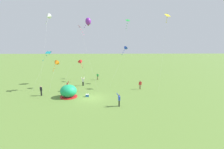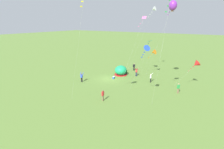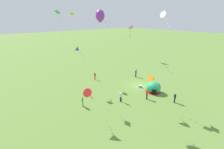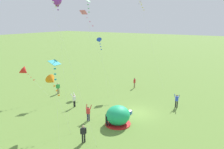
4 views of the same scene
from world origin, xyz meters
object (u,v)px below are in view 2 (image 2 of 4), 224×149
object	(u,v)px
popup_tent	(121,70)
person_watching_sky	(178,88)
kite_teal	(149,42)
kite_blue	(146,49)
kite_red	(196,64)
person_near_tent	(103,95)
person_flying_kite	(151,77)
kite_pink	(143,21)
person_arms_raised	(82,77)
kite_orange	(153,52)
person_with_toddler	(136,72)
kite_purple	(173,6)
cooler_box	(114,78)
person_center_field	(134,66)
kite_white	(154,9)

from	to	relation	value
popup_tent	person_watching_sky	world-z (taller)	popup_tent
kite_teal	kite_blue	world-z (taller)	kite_blue
person_watching_sky	kite_red	distance (m)	5.75
person_near_tent	popup_tent	bearing A→B (deg)	-161.96
person_flying_kite	kite_pink	xyz separation A→B (m)	(0.26, -2.13, 10.45)
kite_blue	kite_pink	world-z (taller)	kite_pink
person_arms_raised	kite_orange	world-z (taller)	kite_orange
kite_teal	kite_red	xyz separation A→B (m)	(4.21, 10.34, -2.72)
person_flying_kite	person_near_tent	distance (m)	12.07
person_with_toddler	kite_purple	size ratio (longest dim) A/B	0.13
cooler_box	person_center_field	bearing A→B (deg)	173.92
person_watching_sky	kite_blue	xyz separation A→B (m)	(6.45, -3.45, 6.85)
person_watching_sky	person_center_field	xyz separation A→B (m)	(-8.91, -12.12, 0.00)
kite_pink	kite_teal	bearing A→B (deg)	-172.03
person_arms_raised	kite_blue	distance (m)	15.53
person_near_tent	kite_orange	distance (m)	17.19
person_arms_raised	kite_red	distance (m)	20.92
cooler_box	kite_orange	xyz separation A→B (m)	(-6.77, 5.78, 4.79)
person_center_field	popup_tent	bearing A→B (deg)	-10.32
kite_purple	kite_white	size ratio (longest dim) A/B	1.02
kite_red	popup_tent	bearing A→B (deg)	-88.48
kite_blue	kite_white	xyz separation A→B (m)	(-14.74, -4.50, 5.89)
person_near_tent	kite_blue	bearing A→B (deg)	114.42
kite_blue	kite_purple	bearing A→B (deg)	173.64
person_flying_kite	kite_purple	xyz separation A→B (m)	(1.09, 3.15, 12.71)
kite_teal	kite_white	size ratio (longest dim) A/B	0.53
popup_tent	person_near_tent	distance (m)	13.59
cooler_box	kite_purple	bearing A→B (deg)	93.94
kite_blue	kite_white	bearing A→B (deg)	-163.01
kite_orange	kite_pink	distance (m)	8.31
kite_orange	kite_teal	bearing A→B (deg)	-120.96
person_with_toddler	person_watching_sky	bearing A→B (deg)	62.55
person_center_field	kite_blue	world-z (taller)	kite_blue
popup_tent	kite_red	world-z (taller)	kite_red
person_watching_sky	person_near_tent	bearing A→B (deg)	-44.73
person_watching_sky	kite_purple	size ratio (longest dim) A/B	0.12
person_near_tent	kite_teal	bearing A→B (deg)	179.59
person_flying_kite	kite_teal	bearing A→B (deg)	-152.96
person_with_toddler	kite_orange	xyz separation A→B (m)	(-2.69, 2.54, 4.01)
person_with_toddler	kite_blue	size ratio (longest dim) A/B	0.23
person_watching_sky	kite_red	xyz separation A→B (m)	(-4.42, 1.67, 3.27)
person_flying_kite	kite_orange	size ratio (longest dim) A/B	0.33
kite_blue	kite_purple	xyz separation A→B (m)	(-8.14, 0.91, 5.89)
kite_teal	person_arms_raised	bearing A→B (deg)	-33.86
person_arms_raised	kite_purple	size ratio (longest dim) A/B	0.13
person_center_field	kite_pink	world-z (taller)	kite_pink
kite_white	kite_purple	bearing A→B (deg)	39.34
person_with_toddler	kite_white	bearing A→B (deg)	151.21
kite_teal	kite_blue	xyz separation A→B (m)	(15.09, 5.23, 0.87)
kite_red	kite_purple	size ratio (longest dim) A/B	0.34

